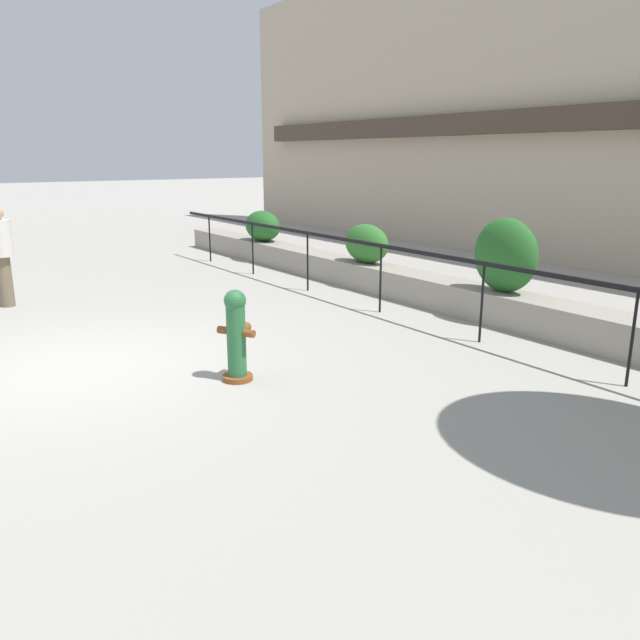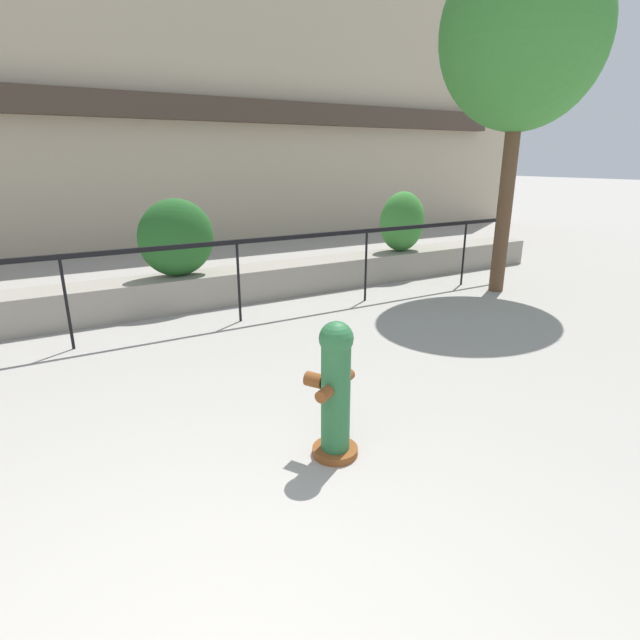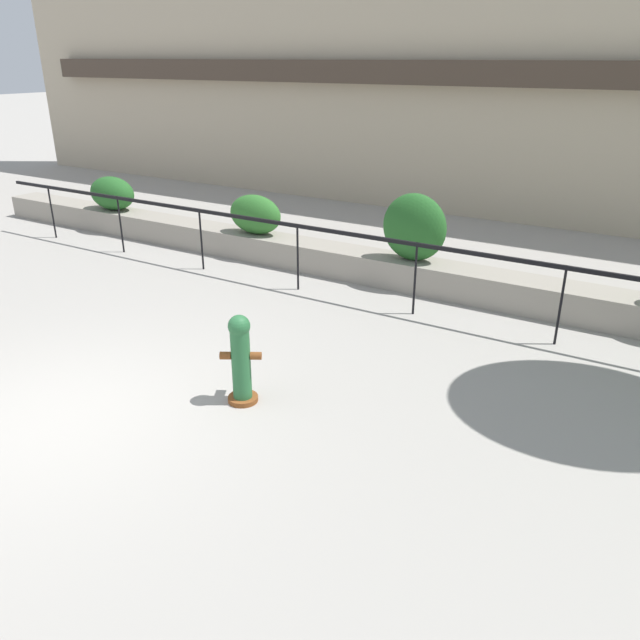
% 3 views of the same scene
% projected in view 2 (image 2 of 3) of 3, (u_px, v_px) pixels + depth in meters
% --- Properties ---
extents(building_facade, '(30.00, 1.36, 8.00)m').
position_uv_depth(building_facade, '(13.00, 70.00, 10.61)').
color(building_facade, tan).
rests_on(building_facade, ground).
extents(planter_wall_low, '(18.00, 0.70, 0.50)m').
position_uv_depth(planter_wall_low, '(63.00, 307.00, 6.84)').
color(planter_wall_low, gray).
rests_on(planter_wall_low, ground).
extents(fence_railing_segment, '(15.00, 0.05, 1.15)m').
position_uv_depth(fence_railing_segment, '(60.00, 266.00, 5.70)').
color(fence_railing_segment, black).
rests_on(fence_railing_segment, ground).
extents(hedge_bush_2, '(1.12, 0.57, 1.14)m').
position_uv_depth(hedge_bush_2, '(176.00, 238.00, 7.37)').
color(hedge_bush_2, '#235B23').
rests_on(hedge_bush_2, planter_wall_low).
extents(hedge_bush_3, '(0.96, 0.59, 1.11)m').
position_uv_depth(hedge_bush_3, '(402.00, 222.00, 9.42)').
color(hedge_bush_3, '#387F33').
rests_on(hedge_bush_3, planter_wall_low).
extents(fire_hydrant, '(0.48, 0.49, 1.08)m').
position_uv_depth(fire_hydrant, '(335.00, 389.00, 3.70)').
color(fire_hydrant, brown).
rests_on(fire_hydrant, ground).
extents(street_tree, '(2.63, 2.37, 5.34)m').
position_uv_depth(street_tree, '(524.00, 36.00, 7.48)').
color(street_tree, brown).
rests_on(street_tree, ground).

